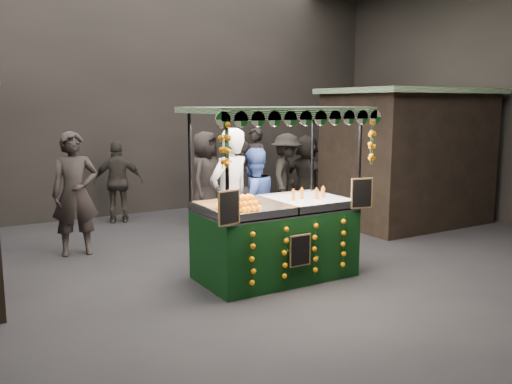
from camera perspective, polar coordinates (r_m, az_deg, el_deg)
ground at (r=7.37m, az=-0.65°, el=-9.03°), size 12.00×12.00×0.00m
market_hall at (r=7.07m, az=-0.70°, el=17.96°), size 12.10×10.10×5.05m
neighbour_stall_right at (r=10.97m, az=15.65°, el=3.70°), size 3.00×2.20×2.60m
juice_stall at (r=7.21m, az=2.24°, el=-3.62°), size 2.35×1.38×2.28m
vendor_grey at (r=7.67m, az=-2.79°, el=-0.66°), size 0.84×0.68×1.98m
vendor_blue at (r=8.21m, az=-0.32°, el=-1.12°), size 0.83×0.66×1.66m
shopper_0 at (r=8.72m, az=-18.54°, el=-0.18°), size 0.75×0.54×1.91m
shopper_1 at (r=9.50m, az=-1.36°, el=0.33°), size 1.02×1.02×1.67m
shopper_2 at (r=10.89m, az=-14.31°, el=1.06°), size 1.02×0.66×1.62m
shopper_3 at (r=10.86m, az=3.24°, el=1.64°), size 1.25×1.25×1.74m
shopper_5 at (r=11.26m, az=5.38°, el=1.75°), size 0.93×1.64×1.68m
shopper_6 at (r=12.45m, az=-0.08°, el=2.72°), size 0.60×0.75×1.77m
shopper_7 at (r=10.38m, az=-5.38°, el=1.43°), size 1.04×1.00×1.80m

